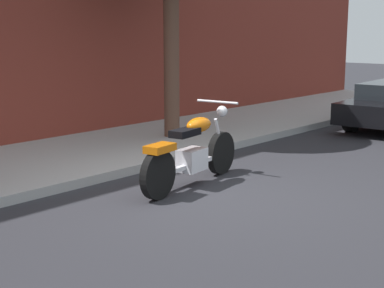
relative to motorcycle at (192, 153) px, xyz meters
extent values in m
plane|color=#28282D|center=(-0.19, -0.42, -0.48)|extent=(60.00, 60.00, 0.00)
cube|color=#A3A3A3|center=(-0.19, 2.57, -0.41)|extent=(25.46, 2.98, 0.14)
cylinder|color=black|center=(0.82, 0.12, -0.15)|extent=(0.67, 0.21, 0.66)
cylinder|color=black|center=(-0.81, -0.13, -0.15)|extent=(0.67, 0.21, 0.66)
cube|color=silver|center=(0.00, 0.00, -0.10)|extent=(0.48, 0.34, 0.32)
cube|color=silver|center=(0.00, 0.00, -0.17)|extent=(1.48, 0.30, 0.06)
ellipsoid|color=#D1660C|center=(0.18, 0.02, 0.39)|extent=(0.55, 0.33, 0.22)
cube|color=black|center=(-0.17, -0.03, 0.33)|extent=(0.51, 0.31, 0.10)
cube|color=#D1660C|center=(-0.76, -0.12, 0.21)|extent=(0.47, 0.30, 0.10)
cylinder|color=silver|center=(0.76, 0.11, 0.13)|extent=(0.28, 0.09, 0.58)
cylinder|color=silver|center=(0.70, 0.10, 0.67)|extent=(0.14, 0.70, 0.04)
sphere|color=silver|center=(0.84, 0.12, 0.51)|extent=(0.17, 0.17, 0.17)
cylinder|color=silver|center=(-0.27, 0.12, -0.20)|extent=(0.80, 0.21, 0.09)
cylinder|color=black|center=(5.71, 0.37, -0.16)|extent=(0.65, 0.27, 0.64)
cylinder|color=brown|center=(2.14, 2.42, 1.27)|extent=(0.30, 0.30, 3.50)
camera|label=1|loc=(-6.13, -5.45, 1.76)|focal=54.83mm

